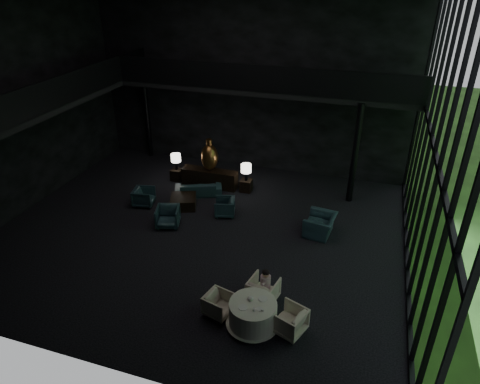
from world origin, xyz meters
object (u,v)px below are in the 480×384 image
(dining_chair_east, at_px, (289,320))
(side_table_left, at_px, (177,174))
(console, at_px, (210,178))
(dining_chair_west, at_px, (219,304))
(dining_chair_north, at_px, (263,289))
(child, at_px, (266,279))
(table_lamp_right, at_px, (246,169))
(dining_table, at_px, (253,316))
(bronze_urn, at_px, (209,157))
(lounge_armchair_west, at_px, (144,196))
(window_armchair, at_px, (320,221))
(sofa, at_px, (198,187))
(coffee_table, at_px, (183,202))
(table_lamp_left, at_px, (176,158))
(side_table_right, at_px, (246,185))
(lounge_armchair_east, at_px, (225,206))
(lounge_armchair_south, at_px, (168,215))

(dining_chair_east, bearing_deg, side_table_left, -116.78)
(console, bearing_deg, dining_chair_west, -66.85)
(dining_chair_north, height_order, child, child)
(table_lamp_right, relative_size, dining_table, 0.51)
(console, bearing_deg, bronze_urn, 90.00)
(lounge_armchair_west, height_order, dining_table, lounge_armchair_west)
(side_table_left, bearing_deg, window_armchair, -19.68)
(sofa, bearing_deg, console, -124.55)
(window_armchair, height_order, dining_chair_north, window_armchair)
(side_table_left, distance_m, table_lamp_right, 3.29)
(console, bearing_deg, dining_chair_east, -54.97)
(table_lamp_right, bearing_deg, side_table_left, 178.49)
(dining_chair_north, bearing_deg, dining_chair_east, 146.32)
(lounge_armchair_west, distance_m, child, 7.04)
(coffee_table, relative_size, dining_chair_east, 1.23)
(coffee_table, xyz_separation_m, dining_table, (4.33, -5.16, 0.11))
(table_lamp_left, height_order, child, table_lamp_left)
(side_table_right, height_order, sofa, sofa)
(child, bearing_deg, dining_table, 86.45)
(dining_chair_north, bearing_deg, table_lamp_right, -57.53)
(lounge_armchair_east, relative_size, window_armchair, 0.61)
(table_lamp_right, xyz_separation_m, coffee_table, (-1.95, -1.99, -0.80))
(side_table_left, height_order, child, child)
(window_armchair, relative_size, child, 1.92)
(coffee_table, relative_size, child, 1.57)
(side_table_right, xyz_separation_m, dining_chair_west, (1.38, -7.03, 0.07))
(console, xyz_separation_m, side_table_left, (-1.60, 0.12, -0.13))
(bronze_urn, relative_size, child, 2.19)
(lounge_armchair_south, bearing_deg, table_lamp_right, 44.44)
(bronze_urn, height_order, child, bronze_urn)
(bronze_urn, relative_size, lounge_armchair_west, 1.73)
(dining_chair_west, bearing_deg, lounge_armchair_south, 56.75)
(sofa, relative_size, dining_chair_north, 2.17)
(dining_chair_north, distance_m, dining_chair_east, 1.31)
(sofa, distance_m, lounge_armchair_west, 2.23)
(table_lamp_left, relative_size, dining_chair_north, 0.89)
(side_table_left, height_order, side_table_right, side_table_right)
(side_table_right, relative_size, coffee_table, 0.52)
(lounge_armchair_east, bearing_deg, dining_table, 11.22)
(dining_table, bearing_deg, side_table_left, 127.64)
(console, distance_m, lounge_armchair_south, 3.40)
(dining_chair_east, distance_m, dining_chair_west, 1.94)
(lounge_armchair_east, relative_size, dining_chair_north, 0.90)
(bronze_urn, xyz_separation_m, table_lamp_left, (-1.60, 0.09, -0.33))
(table_lamp_right, relative_size, lounge_armchair_east, 1.00)
(coffee_table, relative_size, dining_chair_west, 1.51)
(window_armchair, bearing_deg, child, -7.73)
(sofa, height_order, window_armchair, window_armchair)
(table_lamp_left, height_order, dining_chair_east, table_lamp_left)
(lounge_armchair_south, xyz_separation_m, window_armchair, (5.30, 1.15, 0.08))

